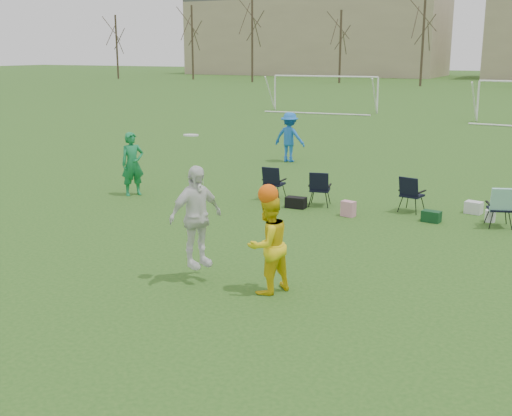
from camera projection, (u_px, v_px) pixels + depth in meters
The scene contains 6 objects.
ground at pixel (170, 310), 10.63m from camera, with size 260.00×260.00×0.00m, color #255119.
fielder_green_near at pixel (133, 164), 18.81m from camera, with size 0.68×0.45×1.87m, color #167B42.
fielder_blue at pixel (290, 137), 24.47m from camera, with size 1.22×0.70×1.89m, color blue.
center_contest at pixel (232, 230), 11.44m from camera, with size 2.33×1.21×2.75m.
sideline_setup at pixel (442, 198), 16.31m from camera, with size 9.11×2.09×1.77m.
goal_left at pixel (325, 83), 44.04m from camera, with size 7.39×0.76×2.46m.
Camera 1 is at (5.69, -8.24, 4.21)m, focal length 45.00 mm.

